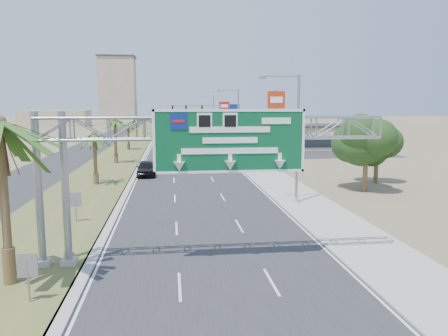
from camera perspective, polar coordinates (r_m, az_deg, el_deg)
name	(u,v)px	position (r m, az deg, el deg)	size (l,w,h in m)	color
road	(179,134)	(121.05, -5.93, 4.47)	(12.00, 300.00, 0.02)	#28282B
sidewalk_right	(210,133)	(121.51, -1.91, 4.54)	(4.00, 300.00, 0.10)	#9E9B93
median_grass	(142,134)	(121.27, -10.67, 4.41)	(7.00, 300.00, 0.12)	#4E602A
opposing_road	(116,134)	(121.92, -13.96, 4.30)	(8.00, 300.00, 0.02)	#28282B
sign_gantry	(196,140)	(20.81, -3.64, 3.72)	(16.75, 1.24, 7.50)	gray
palm_row_b	(94,135)	(43.48, -16.59, 4.17)	(3.99, 3.99, 5.95)	brown
palm_row_c	(115,121)	(59.27, -14.08, 5.97)	(3.99, 3.99, 6.75)	brown
palm_row_d	(128,125)	(77.20, -12.42, 5.54)	(3.99, 3.99, 5.45)	brown
palm_row_e	(136,118)	(96.10, -11.38, 6.45)	(3.99, 3.99, 6.15)	brown
palm_row_f	(143,117)	(121.04, -10.49, 6.61)	(3.99, 3.99, 5.75)	brown
streetlight_near	(295,144)	(34.29, 9.26, 3.08)	(3.27, 0.44, 10.00)	gray
streetlight_mid	(237,126)	(63.58, 1.67, 5.47)	(3.27, 0.44, 10.00)	gray
streetlight_far	(213,119)	(99.30, -1.47, 6.43)	(3.27, 0.44, 10.00)	gray
signal_mast	(210,121)	(83.14, -1.87, 6.20)	(10.28, 0.71, 8.00)	gray
store_building	(305,137)	(80.73, 10.54, 3.98)	(18.00, 10.00, 4.00)	tan
oak_near	(367,141)	(40.76, 18.13, 3.34)	(4.50, 4.50, 6.80)	brown
oak_far	(377,145)	(45.71, 19.38, 2.86)	(3.50, 3.50, 5.60)	brown
median_signback_a	(28,269)	(18.73, -24.26, -11.94)	(0.75, 0.08, 2.08)	gray
median_signback_b	(76,202)	(30.10, -18.82, -4.20)	(0.75, 0.08, 2.08)	gray
tower_distant	(118,88)	(262.66, -13.71, 10.06)	(20.00, 16.00, 35.00)	gray
building_distant_left	(55,118)	(176.11, -21.16, 6.08)	(24.00, 14.00, 6.00)	tan
building_distant_right	(263,121)	(154.29, 5.11, 6.19)	(20.00, 12.00, 5.00)	tan
car_left_lane	(146,168)	(48.66, -10.15, -0.04)	(1.99, 4.94, 1.68)	black
car_mid_lane	(195,150)	(69.44, -3.85, 2.34)	(1.39, 3.99, 1.31)	maroon
car_right_lane	(206,140)	(88.96, -2.33, 3.63)	(2.23, 4.83, 1.34)	gray
car_far	(163,137)	(98.61, -8.00, 4.00)	(1.88, 4.61, 1.34)	black
pole_sign_red_near	(276,105)	(61.26, 6.82, 8.23)	(2.41, 0.78, 9.85)	gray
pole_sign_blue	(234,114)	(81.09, 1.34, 7.03)	(2.00, 0.88, 8.14)	gray
pole_sign_red_far	(224,109)	(91.90, 0.05, 7.66)	(2.20, 0.86, 8.71)	gray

